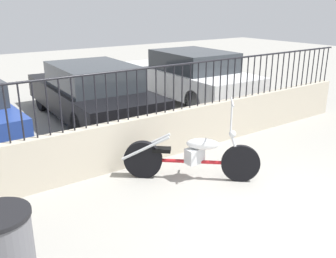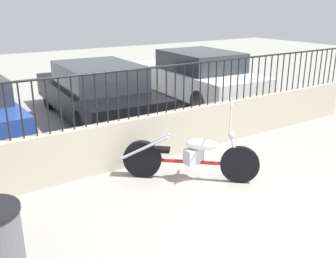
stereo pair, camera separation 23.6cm
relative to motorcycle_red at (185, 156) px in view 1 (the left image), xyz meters
name	(u,v)px [view 1 (the left image)]	position (x,y,z in m)	size (l,w,h in m)	color
ground_plane	(305,231)	(0.30, -2.00, -0.39)	(40.00, 40.00, 0.00)	gray
low_wall	(165,134)	(0.30, 0.97, 0.02)	(9.93, 0.18, 0.82)	#B2A893
fence_railing	(165,82)	(0.30, 0.97, 0.98)	(9.93, 0.04, 0.84)	black
motorcycle_red	(185,156)	(0.00, 0.00, 0.00)	(1.70, 1.53, 1.30)	black
car_black	(91,92)	(0.20, 3.83, 0.29)	(2.04, 4.65, 1.34)	black
car_white	(190,76)	(3.29, 3.99, 0.32)	(2.02, 4.58, 1.41)	black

